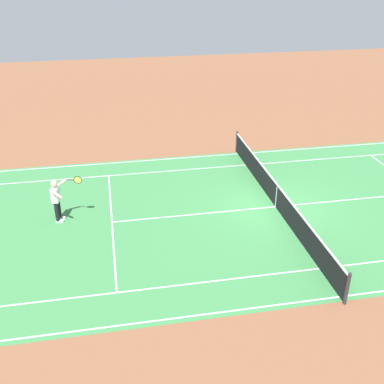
{
  "coord_description": "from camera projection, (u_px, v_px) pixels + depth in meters",
  "views": [
    {
      "loc": [
        6.22,
        15.25,
        9.01
      ],
      "look_at": [
        3.33,
        -0.15,
        0.9
      ],
      "focal_mm": 43.81,
      "sensor_mm": 36.0,
      "label": 1
    }
  ],
  "objects": [
    {
      "name": "tennis_net",
      "position": [
        277.0,
        196.0,
        18.25
      ],
      "size": [
        0.1,
        11.7,
        1.08
      ],
      "color": "#2D2D33",
      "rests_on": "ground_plane"
    },
    {
      "name": "court_slab",
      "position": [
        276.0,
        207.0,
        18.47
      ],
      "size": [
        24.2,
        11.4,
        0.0
      ],
      "primitive_type": "cube",
      "color": "#387A42",
      "rests_on": "ground_plane"
    },
    {
      "name": "tennis_player_near",
      "position": [
        57.0,
        198.0,
        17.12
      ],
      "size": [
        1.15,
        0.76,
        1.7
      ],
      "color": "black",
      "rests_on": "ground_plane"
    },
    {
      "name": "ground_plane",
      "position": [
        276.0,
        207.0,
        18.47
      ],
      "size": [
        60.0,
        60.0,
        0.0
      ],
      "primitive_type": "plane",
      "color": "brown"
    },
    {
      "name": "court_line_markings",
      "position": [
        276.0,
        207.0,
        18.47
      ],
      "size": [
        23.85,
        11.05,
        0.01
      ],
      "color": "white",
      "rests_on": "ground_plane"
    },
    {
      "name": "tennis_ball",
      "position": [
        324.0,
        252.0,
        15.66
      ],
      "size": [
        0.07,
        0.07,
        0.07
      ],
      "primitive_type": "sphere",
      "color": "#CCE01E",
      "rests_on": "ground_plane"
    }
  ]
}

